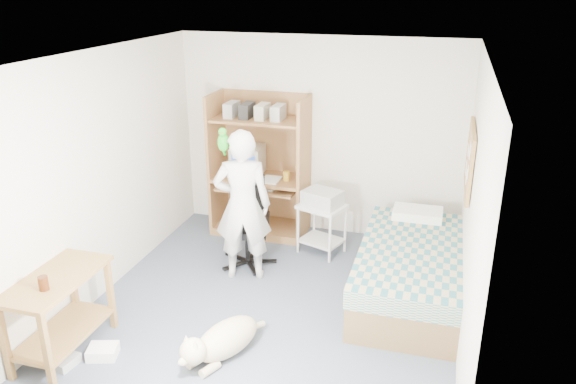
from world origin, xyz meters
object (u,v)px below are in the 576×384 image
(side_desk, at_px, (59,303))
(office_chair, at_px, (248,234))
(computer_hutch, at_px, (261,171))
(person, at_px, (243,206))
(dog, at_px, (222,340))
(bed, at_px, (410,270))
(printer_cart, at_px, (322,221))

(side_desk, relative_size, office_chair, 0.99)
(computer_hutch, distance_m, person, 1.22)
(computer_hutch, relative_size, office_chair, 1.78)
(dog, bearing_deg, computer_hutch, 126.09)
(bed, bearing_deg, computer_hutch, 150.71)
(dog, distance_m, printer_cart, 2.26)
(computer_hutch, bearing_deg, bed, -29.29)
(computer_hutch, distance_m, printer_cart, 1.07)
(dog, height_order, printer_cart, printer_cart)
(bed, distance_m, office_chair, 1.88)
(computer_hutch, height_order, bed, computer_hutch)
(bed, relative_size, dog, 2.14)
(bed, height_order, side_desk, side_desk)
(office_chair, height_order, person, person)
(person, bearing_deg, dog, 86.17)
(bed, height_order, office_chair, office_chair)
(person, height_order, printer_cart, person)
(printer_cart, bearing_deg, computer_hutch, 175.72)
(office_chair, bearing_deg, side_desk, -132.13)
(person, height_order, dog, person)
(side_desk, xyz_separation_m, office_chair, (0.98, 2.04, -0.13))
(office_chair, distance_m, dog, 1.77)
(office_chair, bearing_deg, dog, -93.89)
(bed, height_order, person, person)
(person, distance_m, printer_cart, 1.14)
(computer_hutch, height_order, printer_cart, computer_hutch)
(office_chair, xyz_separation_m, dog, (0.38, -1.72, -0.20))
(side_desk, relative_size, person, 0.59)
(bed, relative_size, side_desk, 2.02)
(bed, height_order, printer_cart, bed)
(office_chair, height_order, dog, office_chair)
(computer_hutch, distance_m, office_chair, 1.02)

